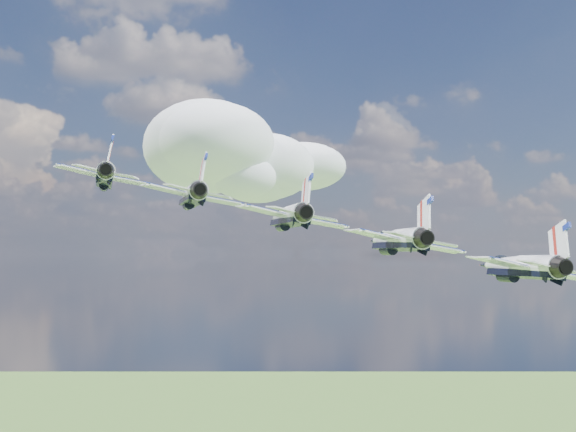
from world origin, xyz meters
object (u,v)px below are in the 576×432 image
object	(u,v)px
jet_0	(106,176)
jet_3	(396,239)
jet_1	(192,195)
jet_4	(518,266)
jet_2	(288,216)

from	to	relation	value
jet_0	jet_3	xyz separation A→B (m)	(26.20, -23.88, -7.74)
jet_1	jet_4	xyz separation A→B (m)	(26.20, -23.88, -7.74)
jet_2	jet_3	distance (m)	12.10
jet_2	jet_3	xyz separation A→B (m)	(8.73, -7.96, -2.58)
jet_0	jet_1	distance (m)	12.10
jet_0	jet_2	world-z (taller)	jet_0
jet_1	jet_3	world-z (taller)	jet_1
jet_0	jet_1	bearing A→B (deg)	-36.96
jet_2	jet_3	bearing A→B (deg)	-36.96
jet_2	jet_4	size ratio (longest dim) A/B	1.00
jet_1	jet_4	bearing A→B (deg)	-36.96
jet_4	jet_1	bearing A→B (deg)	143.04
jet_0	jet_4	world-z (taller)	jet_0
jet_3	jet_4	xyz separation A→B (m)	(8.73, -7.96, -2.58)
jet_3	jet_0	bearing A→B (deg)	143.04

